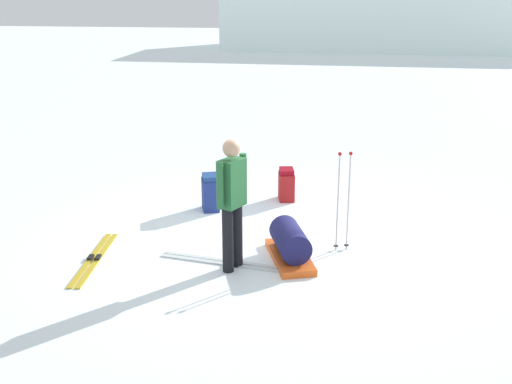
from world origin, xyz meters
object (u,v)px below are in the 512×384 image
skier_standing (232,198)px  ski_pair_far (94,259)px  backpack_large_dark (286,185)px  backpack_bright (210,193)px  ski_poles_planted_near (343,197)px  ski_pair_near (232,263)px  gear_sled (290,244)px

skier_standing → ski_pair_far: skier_standing is taller
skier_standing → backpack_large_dark: (0.47, 2.76, -0.69)m
ski_pair_far → backpack_bright: (1.16, 2.09, 0.27)m
ski_pair_far → backpack_large_dark: 3.59m
ski_pair_far → backpack_large_dark: backpack_large_dark is taller
backpack_bright → skier_standing: bearing=-71.8°
skier_standing → ski_poles_planted_near: (1.38, 0.78, -0.19)m
ski_pair_near → ski_pair_far: same height
backpack_large_dark → gear_sled: bearing=-84.3°
backpack_bright → backpack_large_dark: bearing=28.6°
ski_pair_far → ski_poles_planted_near: bearing=12.9°
ski_pair_far → gear_sled: (2.57, 0.31, 0.21)m
skier_standing → ski_pair_near: size_ratio=0.86×
skier_standing → backpack_large_dark: size_ratio=3.15×
ski_pair_near → backpack_large_dark: bearing=79.4°
ski_pair_near → backpack_bright: 2.13m
skier_standing → backpack_bright: (-0.70, 2.13, -0.67)m
ski_pair_far → ski_pair_near: bearing=2.9°
ski_pair_far → gear_sled: gear_sled is taller
ski_pair_near → backpack_bright: backpack_bright is taller
ski_poles_planted_near → gear_sled: bearing=-147.5°
ski_poles_planted_near → backpack_bright: bearing=147.0°
ski_poles_planted_near → ski_pair_near: bearing=-155.3°
skier_standing → gear_sled: (0.71, 0.35, -0.73)m
ski_pair_far → ski_poles_planted_near: size_ratio=1.24×
ski_pair_near → gear_sled: gear_sled is taller
backpack_bright → ski_poles_planted_near: 2.52m
ski_pair_near → ski_pair_far: bearing=-177.1°
ski_pair_near → ski_poles_planted_near: bearing=24.7°
backpack_bright → ski_poles_planted_near: size_ratio=0.42×
ski_pair_far → backpack_large_dark: size_ratio=3.17×
ski_pair_near → gear_sled: size_ratio=1.64×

